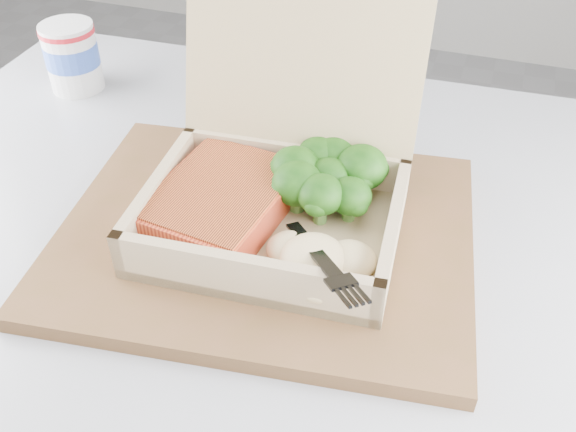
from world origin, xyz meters
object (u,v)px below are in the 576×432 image
(cafe_table, at_px, (226,405))
(takeout_container, at_px, (282,165))
(serving_tray, at_px, (266,235))
(paper_cup, at_px, (72,55))

(cafe_table, relative_size, takeout_container, 3.60)
(serving_tray, height_order, takeout_container, takeout_container)
(cafe_table, distance_m, paper_cup, 0.45)
(paper_cup, bearing_deg, cafe_table, -40.47)
(serving_tray, distance_m, paper_cup, 0.38)
(takeout_container, distance_m, paper_cup, 0.37)
(serving_tray, height_order, paper_cup, paper_cup)
(cafe_table, distance_m, serving_tray, 0.21)
(cafe_table, height_order, takeout_container, takeout_container)
(cafe_table, xyz_separation_m, serving_tray, (0.03, 0.06, 0.20))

